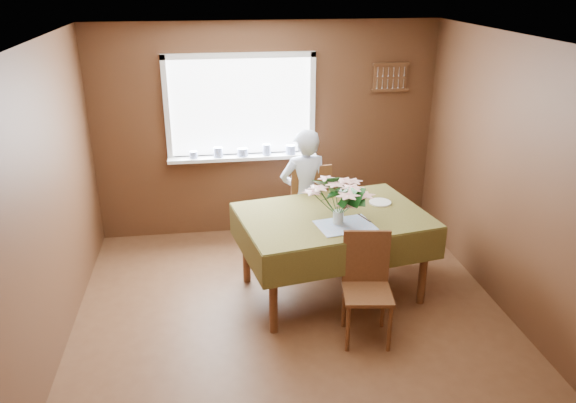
{
  "coord_description": "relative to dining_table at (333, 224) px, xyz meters",
  "views": [
    {
      "loc": [
        -0.69,
        -4.12,
        2.99
      ],
      "look_at": [
        0.0,
        0.55,
        1.05
      ],
      "focal_mm": 35.0,
      "sensor_mm": 36.0,
      "label": 1
    }
  ],
  "objects": [
    {
      "name": "floor",
      "position": [
        -0.45,
        -0.66,
        -0.74
      ],
      "size": [
        4.5,
        4.5,
        0.0
      ],
      "primitive_type": "plane",
      "color": "#53311C",
      "rests_on": "ground"
    },
    {
      "name": "ceiling",
      "position": [
        -0.45,
        -0.66,
        1.76
      ],
      "size": [
        4.5,
        4.5,
        0.0
      ],
      "primitive_type": "plane",
      "rotation": [
        3.14,
        0.0,
        0.0
      ],
      "color": "white",
      "rests_on": "wall_back"
    },
    {
      "name": "wall_back",
      "position": [
        -0.45,
        1.59,
        0.51
      ],
      "size": [
        4.0,
        0.0,
        4.0
      ],
      "primitive_type": "plane",
      "rotation": [
        1.57,
        0.0,
        0.0
      ],
      "color": "brown",
      "rests_on": "floor"
    },
    {
      "name": "wall_front",
      "position": [
        -0.45,
        -2.91,
        0.51
      ],
      "size": [
        4.0,
        0.0,
        4.0
      ],
      "primitive_type": "plane",
      "rotation": [
        -1.57,
        0.0,
        0.0
      ],
      "color": "brown",
      "rests_on": "floor"
    },
    {
      "name": "wall_left",
      "position": [
        -2.45,
        -0.66,
        0.51
      ],
      "size": [
        0.0,
        4.5,
        4.5
      ],
      "primitive_type": "plane",
      "rotation": [
        1.57,
        0.0,
        1.57
      ],
      "color": "brown",
      "rests_on": "floor"
    },
    {
      "name": "wall_right",
      "position": [
        1.55,
        -0.66,
        0.51
      ],
      "size": [
        0.0,
        4.5,
        4.5
      ],
      "primitive_type": "plane",
      "rotation": [
        1.57,
        0.0,
        -1.57
      ],
      "color": "brown",
      "rests_on": "floor"
    },
    {
      "name": "window_assembly",
      "position": [
        -0.74,
        1.54,
        0.61
      ],
      "size": [
        1.72,
        0.2,
        1.22
      ],
      "color": "white",
      "rests_on": "wall_back"
    },
    {
      "name": "spoon_rack",
      "position": [
        1.0,
        1.56,
        1.11
      ],
      "size": [
        0.44,
        0.05,
        0.33
      ],
      "color": "brown",
      "rests_on": "wall_back"
    },
    {
      "name": "dining_table",
      "position": [
        0.0,
        0.0,
        0.0
      ],
      "size": [
        1.93,
        1.48,
        0.86
      ],
      "rotation": [
        0.0,
        0.0,
        0.18
      ],
      "color": "brown",
      "rests_on": "floor"
    },
    {
      "name": "chair_far",
      "position": [
        -0.09,
        0.89,
        -0.17
      ],
      "size": [
        0.53,
        0.53,
        1.07
      ],
      "rotation": [
        0.0,
        0.0,
        3.32
      ],
      "color": "brown",
      "rests_on": "floor"
    },
    {
      "name": "chair_near",
      "position": [
        0.14,
        -0.72,
        -0.22
      ],
      "size": [
        0.46,
        0.46,
        0.95
      ],
      "rotation": [
        0.0,
        0.0,
        -0.14
      ],
      "color": "brown",
      "rests_on": "floor"
    },
    {
      "name": "seated_woman",
      "position": [
        -0.14,
        0.79,
        -0.0
      ],
      "size": [
        0.59,
        0.44,
        1.48
      ],
      "primitive_type": "imported",
      "rotation": [
        0.0,
        0.0,
        3.31
      ],
      "color": "white",
      "rests_on": "floor"
    },
    {
      "name": "flower_bouquet",
      "position": [
        -0.0,
        -0.21,
        0.38
      ],
      "size": [
        0.5,
        0.5,
        0.43
      ],
      "rotation": [
        0.0,
        0.0,
        0.03
      ],
      "color": "white",
      "rests_on": "dining_table"
    },
    {
      "name": "side_plate",
      "position": [
        0.52,
        0.2,
        0.11
      ],
      "size": [
        0.25,
        0.25,
        0.01
      ],
      "primitive_type": "cylinder",
      "rotation": [
        0.0,
        0.0,
        -0.13
      ],
      "color": "white",
      "rests_on": "dining_table"
    },
    {
      "name": "table_knife",
      "position": [
        0.26,
        -0.15,
        0.11
      ],
      "size": [
        0.08,
        0.2,
        0.0
      ],
      "primitive_type": "cube",
      "rotation": [
        0.0,
        0.0,
        0.32
      ],
      "color": "silver",
      "rests_on": "dining_table"
    }
  ]
}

